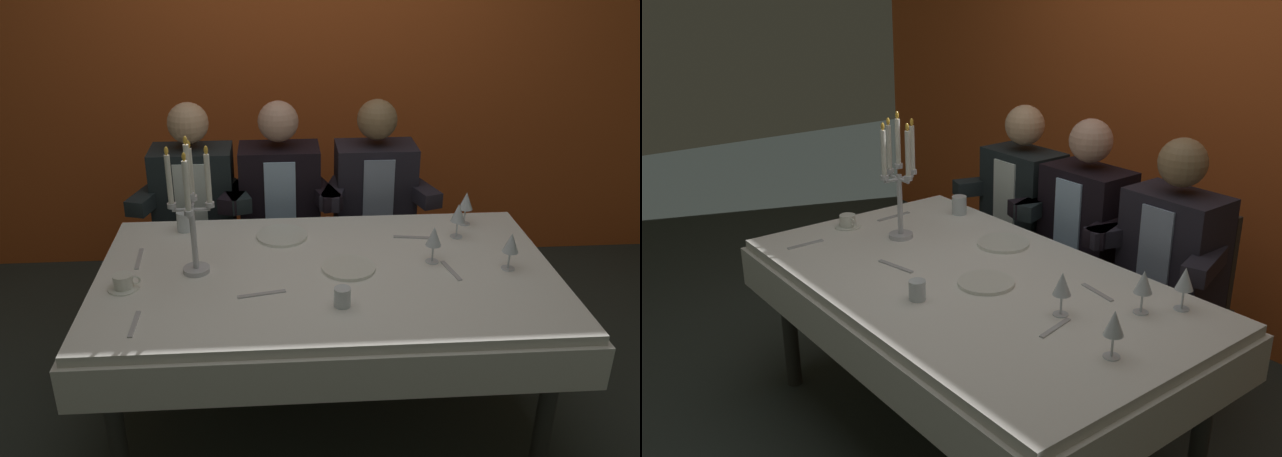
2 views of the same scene
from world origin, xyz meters
TOP-DOWN VIEW (x-y plane):
  - ground_plane at (0.00, 0.00)m, footprint 12.00×12.00m
  - back_wall at (0.00, 1.66)m, footprint 6.00×0.12m
  - dining_table at (0.00, 0.00)m, footprint 1.94×1.14m
  - candelabra at (-0.54, 0.03)m, footprint 0.19×0.19m
  - dinner_plate_0 at (0.09, 0.01)m, footprint 0.22×0.22m
  - dinner_plate_1 at (-0.18, 0.34)m, footprint 0.23×0.23m
  - wine_glass_0 at (0.69, 0.42)m, footprint 0.07×0.07m
  - wine_glass_1 at (0.76, -0.04)m, footprint 0.07×0.07m
  - wine_glass_2 at (0.62, 0.28)m, footprint 0.07×0.07m
  - wine_glass_3 at (0.45, 0.05)m, footprint 0.07×0.07m
  - water_tumbler_0 at (-0.64, 0.44)m, footprint 0.07×0.07m
  - water_tumbler_1 at (0.03, -0.28)m, footprint 0.06×0.06m
  - coffee_cup_0 at (-0.81, -0.10)m, footprint 0.13×0.12m
  - fork_0 at (0.51, -0.04)m, footprint 0.05×0.17m
  - spoon_1 at (-0.73, -0.36)m, footprint 0.02×0.17m
  - spoon_2 at (0.41, 0.28)m, footprint 0.17×0.04m
  - knife_3 at (-0.80, 0.15)m, footprint 0.03×0.19m
  - knife_4 at (-0.27, -0.18)m, footprint 0.19×0.06m
  - seated_diner_0 at (-0.64, 0.89)m, footprint 0.63×0.48m
  - seated_diner_1 at (-0.18, 0.89)m, footprint 0.63×0.48m
  - seated_diner_2 at (0.33, 0.89)m, footprint 0.63×0.48m

SIDE VIEW (x-z plane):
  - ground_plane at x=0.00m, z-range 0.00..0.00m
  - dining_table at x=0.00m, z-range 0.25..0.99m
  - seated_diner_0 at x=-0.64m, z-range 0.12..1.36m
  - seated_diner_1 at x=-0.18m, z-range 0.12..1.36m
  - seated_diner_2 at x=0.33m, z-range 0.12..1.36m
  - fork_0 at x=0.51m, z-range 0.74..0.75m
  - spoon_1 at x=-0.73m, z-range 0.74..0.75m
  - spoon_2 at x=0.41m, z-range 0.74..0.75m
  - knife_3 at x=-0.80m, z-range 0.74..0.75m
  - knife_4 at x=-0.27m, z-range 0.74..0.75m
  - dinner_plate_0 at x=0.09m, z-range 0.74..0.75m
  - dinner_plate_1 at x=-0.18m, z-range 0.74..0.75m
  - coffee_cup_0 at x=-0.81m, z-range 0.74..0.80m
  - water_tumbler_1 at x=0.03m, z-range 0.74..0.82m
  - water_tumbler_0 at x=-0.64m, z-range 0.74..0.83m
  - wine_glass_1 at x=0.76m, z-range 0.77..0.94m
  - wine_glass_2 at x=0.62m, z-range 0.77..0.94m
  - wine_glass_0 at x=0.69m, z-range 0.77..0.94m
  - wine_glass_3 at x=0.45m, z-range 0.77..0.94m
  - candelabra at x=-0.54m, z-range 0.73..1.31m
  - back_wall at x=0.00m, z-range 0.00..2.70m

